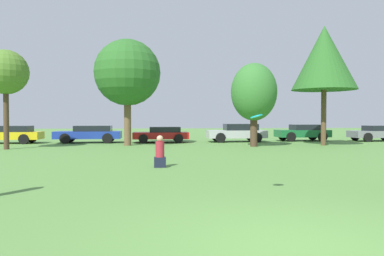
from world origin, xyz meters
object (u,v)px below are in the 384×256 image
object	(u,v)px
bystander_sitting	(160,154)
tree_2	(254,92)
parked_car_red	(162,134)
parked_car_green	(303,132)
tree_1	(127,73)
parked_car_blue	(90,133)
frisbee	(256,116)
parked_car_yellow	(8,134)
parked_car_grey	(378,133)
tree_3	(324,58)
tree_0	(6,73)
parked_car_silver	(237,132)

from	to	relation	value
bystander_sitting	tree_2	distance (m)	11.05
parked_car_red	parked_car_green	world-z (taller)	parked_car_green
tree_1	parked_car_blue	distance (m)	5.63
frisbee	tree_1	size ratio (longest dim) A/B	0.04
parked_car_yellow	parked_car_grey	distance (m)	26.72
tree_3	parked_car_yellow	world-z (taller)	tree_3
parked_car_red	parked_car_green	bearing A→B (deg)	-176.71
frisbee	tree_2	xyz separation A→B (m)	(3.78, 13.98, 1.54)
bystander_sitting	parked_car_green	bearing A→B (deg)	51.98
frisbee	parked_car_blue	xyz separation A→B (m)	(-6.76, 18.54, -1.08)
tree_1	parked_car_yellow	size ratio (longest dim) A/B	1.46
bystander_sitting	parked_car_blue	bearing A→B (deg)	109.30
tree_3	parked_car_green	bearing A→B (deg)	82.45
parked_car_yellow	parked_car_grey	size ratio (longest dim) A/B	1.16
parked_car_yellow	parked_car_green	distance (m)	21.28
tree_2	parked_car_blue	xyz separation A→B (m)	(-10.54, 4.55, -2.62)
tree_1	parked_car_blue	bearing A→B (deg)	134.64
tree_0	tree_1	world-z (taller)	tree_1
frisbee	tree_0	distance (m)	17.09
tree_1	tree_3	world-z (taller)	tree_3
tree_0	parked_car_grey	bearing A→B (deg)	11.23
tree_3	parked_car_red	world-z (taller)	tree_3
tree_1	parked_car_grey	size ratio (longest dim) A/B	1.69
parked_car_yellow	parked_car_green	bearing A→B (deg)	-178.55
parked_car_silver	parked_car_green	size ratio (longest dim) A/B	1.08
bystander_sitting	parked_car_blue	world-z (taller)	parked_car_blue
parked_car_yellow	tree_2	bearing A→B (deg)	163.93
tree_1	parked_car_green	distance (m)	13.98
parked_car_yellow	parked_car_red	world-z (taller)	parked_car_yellow
tree_0	parked_car_yellow	bearing A→B (deg)	110.23
frisbee	parked_car_grey	size ratio (longest dim) A/B	0.07
parked_car_green	parked_car_grey	xyz separation A→B (m)	(5.46, -0.86, -0.04)
frisbee	parked_car_grey	world-z (taller)	frisbee
tree_0	parked_car_green	world-z (taller)	tree_0
parked_car_red	parked_car_green	xyz separation A→B (m)	(10.76, 0.72, 0.08)
tree_3	parked_car_blue	xyz separation A→B (m)	(-15.19, 4.06, -4.85)
tree_0	tree_2	world-z (taller)	tree_0
tree_2	tree_3	bearing A→B (deg)	6.08
bystander_sitting	parked_car_silver	size ratio (longest dim) A/B	0.26
parked_car_blue	parked_car_red	distance (m)	5.05
frisbee	parked_car_red	xyz separation A→B (m)	(-1.71, 18.45, -1.14)
parked_car_grey	parked_car_yellow	bearing A→B (deg)	-0.80
bystander_sitting	parked_car_green	distance (m)	17.98
bystander_sitting	tree_3	bearing A→B (deg)	42.20
bystander_sitting	tree_0	bearing A→B (deg)	134.87
bystander_sitting	tree_1	bearing A→B (deg)	100.06
parked_car_yellow	tree_1	bearing A→B (deg)	160.96
parked_car_blue	tree_1	bearing A→B (deg)	134.10
tree_3	parked_car_yellow	bearing A→B (deg)	169.17
parked_car_yellow	parked_car_silver	distance (m)	16.01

